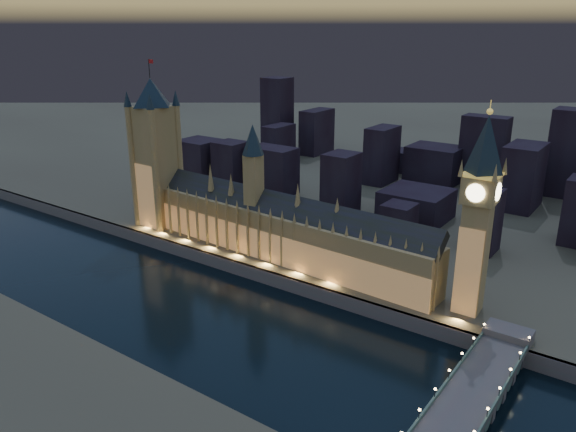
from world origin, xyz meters
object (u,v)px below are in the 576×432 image
Objects in this scene: victoria_tower at (155,146)px; elizabeth_tower at (480,200)px; palace_of_westminster at (279,228)px; westminster_bridge at (471,400)px.

victoria_tower is 1.10× the size of elizabeth_tower.
palace_of_westminster is 1.99× the size of elizabeth_tower.
elizabeth_tower is at bearing 0.08° from palace_of_westminster.
palace_of_westminster reaches higher than westminster_bridge.
palace_of_westminster is 120.34m from elizabeth_tower.
victoria_tower is 218.00m from elizabeth_tower.
palace_of_westminster is 1.81× the size of victoria_tower.
elizabeth_tower is 0.90× the size of westminster_bridge.
elizabeth_tower is (218.00, 0.00, 1.36)m from victoria_tower.
westminster_bridge is at bearing -15.11° from victoria_tower.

